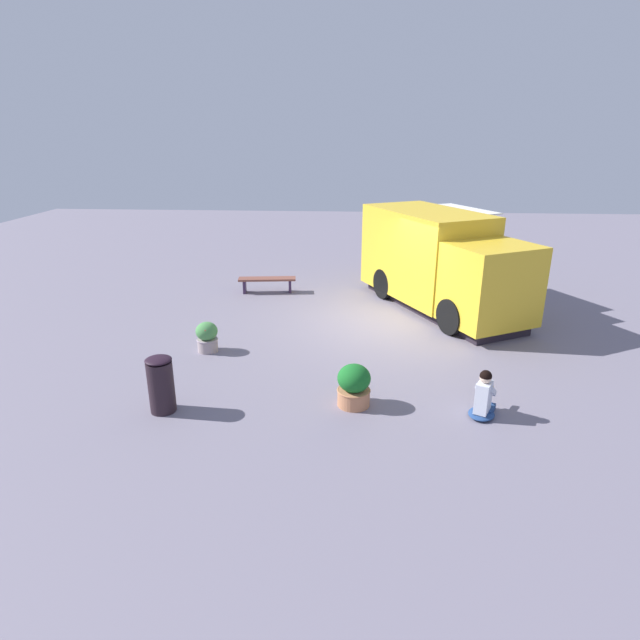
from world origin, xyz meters
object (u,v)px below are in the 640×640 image
at_px(person_customer, 484,398).
at_px(trash_bin, 161,384).
at_px(plaza_bench, 267,281).
at_px(planter_flowering_far, 354,385).
at_px(planter_flowering_near, 207,336).
at_px(food_truck, 440,264).

bearing_deg(person_customer, trash_bin, -177.92).
relative_size(person_customer, plaza_bench, 0.49).
bearing_deg(planter_flowering_far, planter_flowering_near, 145.64).
bearing_deg(planter_flowering_near, plaza_bench, 82.65).
height_order(planter_flowering_near, plaza_bench, planter_flowering_near).
height_order(food_truck, trash_bin, food_truck).
bearing_deg(food_truck, plaza_bench, 166.92).
xyz_separation_m(plaza_bench, trash_bin, (-0.66, -7.29, 0.17)).
relative_size(planter_flowering_far, plaza_bench, 0.44).
bearing_deg(plaza_bench, trash_bin, -95.17).
bearing_deg(planter_flowering_near, planter_flowering_far, -34.36).
relative_size(food_truck, planter_flowering_far, 7.32).
xyz_separation_m(planter_flowering_near, trash_bin, (-0.06, -2.67, 0.17)).
distance_m(planter_flowering_far, plaza_bench, 7.36).
relative_size(person_customer, trash_bin, 0.85).
bearing_deg(trash_bin, planter_flowering_near, 88.62).
bearing_deg(planter_flowering_near, food_truck, 31.91).
height_order(person_customer, trash_bin, trash_bin).
relative_size(plaza_bench, trash_bin, 1.72).
height_order(planter_flowering_near, trash_bin, trash_bin).
bearing_deg(food_truck, trash_bin, -132.53).
relative_size(person_customer, planter_flowering_far, 1.11).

